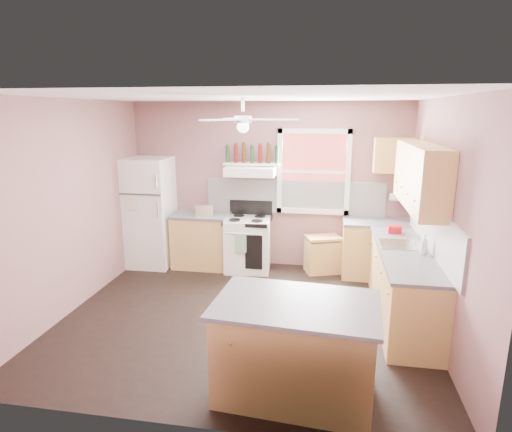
% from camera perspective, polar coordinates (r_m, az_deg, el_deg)
% --- Properties ---
extents(floor, '(4.50, 4.50, 0.00)m').
position_cam_1_polar(floor, '(5.59, -1.57, -13.24)').
color(floor, black).
rests_on(floor, ground).
extents(ceiling, '(4.50, 4.50, 0.00)m').
position_cam_1_polar(ceiling, '(4.98, -1.77, 15.62)').
color(ceiling, white).
rests_on(ceiling, ground).
extents(wall_back, '(4.50, 0.05, 2.70)m').
position_cam_1_polar(wall_back, '(7.08, 1.54, 4.09)').
color(wall_back, '#815758').
rests_on(wall_back, ground).
extents(wall_right, '(0.05, 4.00, 2.70)m').
position_cam_1_polar(wall_right, '(5.19, 23.79, -0.66)').
color(wall_right, '#815758').
rests_on(wall_right, ground).
extents(wall_left, '(0.05, 4.00, 2.70)m').
position_cam_1_polar(wall_left, '(5.99, -23.55, 1.16)').
color(wall_left, '#815758').
rests_on(wall_left, ground).
extents(backsplash_back, '(2.90, 0.03, 0.55)m').
position_cam_1_polar(backsplash_back, '(7.02, 5.12, 2.52)').
color(backsplash_back, white).
rests_on(backsplash_back, wall_back).
extents(backsplash_right, '(0.03, 2.60, 0.55)m').
position_cam_1_polar(backsplash_right, '(5.51, 22.49, -1.64)').
color(backsplash_right, white).
rests_on(backsplash_right, wall_right).
extents(window_view, '(1.00, 0.02, 1.20)m').
position_cam_1_polar(window_view, '(6.93, 7.68, 5.86)').
color(window_view, maroon).
rests_on(window_view, wall_back).
extents(window_frame, '(1.16, 0.07, 1.36)m').
position_cam_1_polar(window_frame, '(6.91, 7.67, 5.83)').
color(window_frame, white).
rests_on(window_frame, wall_back).
extents(refrigerator, '(0.78, 0.76, 1.81)m').
position_cam_1_polar(refrigerator, '(7.35, -14.12, 0.51)').
color(refrigerator, white).
rests_on(refrigerator, floor).
extents(base_cabinet_left, '(0.90, 0.60, 0.86)m').
position_cam_1_polar(base_cabinet_left, '(7.21, -7.27, -3.36)').
color(base_cabinet_left, tan).
rests_on(base_cabinet_left, floor).
extents(counter_left, '(0.92, 0.62, 0.04)m').
position_cam_1_polar(counter_left, '(7.09, -7.38, 0.12)').
color(counter_left, '#525254').
rests_on(counter_left, base_cabinet_left).
extents(toaster, '(0.32, 0.25, 0.18)m').
position_cam_1_polar(toaster, '(6.96, -6.97, 0.80)').
color(toaster, silver).
rests_on(toaster, counter_left).
extents(stove, '(0.77, 0.70, 0.86)m').
position_cam_1_polar(stove, '(7.00, -1.09, -3.77)').
color(stove, white).
rests_on(stove, floor).
extents(range_hood, '(0.78, 0.50, 0.14)m').
position_cam_1_polar(range_hood, '(6.81, -0.71, 6.01)').
color(range_hood, white).
rests_on(range_hood, wall_back).
extents(bottle_shelf, '(0.90, 0.26, 0.03)m').
position_cam_1_polar(bottle_shelf, '(6.91, -0.53, 6.96)').
color(bottle_shelf, white).
rests_on(bottle_shelf, range_hood).
extents(cart, '(0.62, 0.51, 0.53)m').
position_cam_1_polar(cart, '(7.01, 8.86, -5.31)').
color(cart, tan).
rests_on(cart, floor).
extents(base_cabinet_corner, '(1.00, 0.60, 0.86)m').
position_cam_1_polar(base_cabinet_corner, '(6.96, 15.56, -4.40)').
color(base_cabinet_corner, tan).
rests_on(base_cabinet_corner, floor).
extents(base_cabinet_right, '(0.60, 2.20, 0.86)m').
position_cam_1_polar(base_cabinet_right, '(5.68, 18.96, -8.81)').
color(base_cabinet_right, tan).
rests_on(base_cabinet_right, floor).
extents(counter_corner, '(1.02, 0.62, 0.04)m').
position_cam_1_polar(counter_corner, '(6.83, 15.80, -0.81)').
color(counter_corner, '#525254').
rests_on(counter_corner, base_cabinet_corner).
extents(counter_right, '(0.62, 2.22, 0.04)m').
position_cam_1_polar(counter_right, '(5.53, 19.22, -4.49)').
color(counter_right, '#525254').
rests_on(counter_right, base_cabinet_right).
extents(sink, '(0.55, 0.45, 0.03)m').
position_cam_1_polar(sink, '(5.71, 18.92, -3.72)').
color(sink, silver).
rests_on(sink, counter_right).
extents(faucet, '(0.03, 0.03, 0.14)m').
position_cam_1_polar(faucet, '(5.72, 20.56, -3.05)').
color(faucet, silver).
rests_on(faucet, sink).
extents(upper_cabinet_right, '(0.33, 1.80, 0.76)m').
position_cam_1_polar(upper_cabinet_right, '(5.55, 21.05, 5.00)').
color(upper_cabinet_right, tan).
rests_on(upper_cabinet_right, wall_right).
extents(upper_cabinet_corner, '(0.60, 0.33, 0.52)m').
position_cam_1_polar(upper_cabinet_corner, '(6.81, 17.93, 7.73)').
color(upper_cabinet_corner, tan).
rests_on(upper_cabinet_corner, wall_back).
extents(paper_towel, '(0.26, 0.12, 0.12)m').
position_cam_1_polar(paper_towel, '(6.95, 18.49, 2.37)').
color(paper_towel, white).
rests_on(paper_towel, wall_back).
extents(island, '(1.43, 0.97, 0.86)m').
position_cam_1_polar(island, '(4.08, 5.27, -17.39)').
color(island, tan).
rests_on(island, floor).
extents(island_top, '(1.52, 1.06, 0.04)m').
position_cam_1_polar(island_top, '(3.87, 5.42, -11.67)').
color(island_top, '#525254').
rests_on(island_top, island).
extents(ceiling_fan_hub, '(0.20, 0.20, 0.08)m').
position_cam_1_polar(ceiling_fan_hub, '(4.98, -1.75, 12.75)').
color(ceiling_fan_hub, white).
rests_on(ceiling_fan_hub, ceiling).
extents(soap_bottle, '(0.12, 0.11, 0.23)m').
position_cam_1_polar(soap_bottle, '(5.41, 21.52, -3.54)').
color(soap_bottle, silver).
rests_on(soap_bottle, counter_right).
extents(red_caddy, '(0.18, 0.12, 0.10)m').
position_cam_1_polar(red_caddy, '(6.21, 17.98, -1.73)').
color(red_caddy, '#A50E10').
rests_on(red_caddy, counter_right).
extents(wine_bottles, '(0.86, 0.06, 0.31)m').
position_cam_1_polar(wine_bottles, '(6.89, -0.52, 8.27)').
color(wine_bottles, '#143819').
rests_on(wine_bottles, bottle_shelf).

